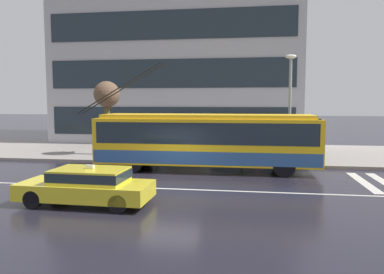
{
  "coord_description": "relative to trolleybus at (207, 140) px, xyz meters",
  "views": [
    {
      "loc": [
        3.39,
        -16.03,
        3.57
      ],
      "look_at": [
        0.4,
        3.6,
        1.68
      ],
      "focal_mm": 35.29,
      "sensor_mm": 36.0,
      "label": 1
    }
  ],
  "objects": [
    {
      "name": "crosswalk_stripe_edge_near",
      "position": [
        7.18,
        -1.72,
        -1.6
      ],
      "size": [
        0.44,
        4.4,
        0.01
      ],
      "primitive_type": "cube",
      "color": "beige",
      "rests_on": "ground_plane"
    },
    {
      "name": "pedestrian_walking_past",
      "position": [
        2.74,
        4.58,
        0.12
      ],
      "size": [
        1.17,
        1.17,
        1.97
      ],
      "color": "#4B414C",
      "rests_on": "sidewalk_slab"
    },
    {
      "name": "sidewalk_slab",
      "position": [
        -1.24,
        6.6,
        -1.53
      ],
      "size": [
        80.0,
        10.0,
        0.14
      ],
      "primitive_type": "cube",
      "color": "gray",
      "rests_on": "ground_plane"
    },
    {
      "name": "pedestrian_approaching_curb",
      "position": [
        1.82,
        3.69,
        0.11
      ],
      "size": [
        1.47,
        1.47,
        1.94
      ],
      "color": "black",
      "rests_on": "sidewalk_slab"
    },
    {
      "name": "street_tree_bare",
      "position": [
        -6.87,
        4.01,
        2.23
      ],
      "size": [
        1.66,
        1.98,
        4.71
      ],
      "color": "brown",
      "rests_on": "sidewalk_slab"
    },
    {
      "name": "bus_shelter",
      "position": [
        -1.85,
        3.7,
        0.56
      ],
      "size": [
        3.6,
        1.89,
        2.66
      ],
      "color": "gray",
      "rests_on": "sidewalk_slab"
    },
    {
      "name": "trolleybus",
      "position": [
        0.0,
        0.0,
        0.0
      ],
      "size": [
        12.48,
        2.54,
        5.56
      ],
      "color": "yellow",
      "rests_on": "ground_plane"
    },
    {
      "name": "pedestrian_at_shelter",
      "position": [
        4.0,
        2.83,
        0.19
      ],
      "size": [
        1.43,
        1.43,
        2.05
      ],
      "color": "#282C46",
      "rests_on": "sidewalk_slab"
    },
    {
      "name": "office_tower_corner_left",
      "position": [
        -4.02,
        16.88,
        7.84
      ],
      "size": [
        20.64,
        14.83,
        18.85
      ],
      "color": "#ABABB3",
      "rests_on": "ground_plane"
    },
    {
      "name": "street_lamp",
      "position": [
        4.38,
        2.68,
        2.14
      ],
      "size": [
        0.6,
        0.32,
        6.01
      ],
      "color": "gray",
      "rests_on": "sidewalk_slab"
    },
    {
      "name": "taxi_oncoming_near",
      "position": [
        -3.35,
        -6.97,
        -0.9
      ],
      "size": [
        4.59,
        1.95,
        1.39
      ],
      "color": "yellow",
      "rests_on": "ground_plane"
    },
    {
      "name": "lane_centre_line",
      "position": [
        -1.24,
        -4.25,
        -1.6
      ],
      "size": [
        72.0,
        0.14,
        0.01
      ],
      "primitive_type": "cube",
      "color": "silver",
      "rests_on": "ground_plane"
    },
    {
      "name": "ground_plane",
      "position": [
        -1.24,
        -3.05,
        -1.6
      ],
      "size": [
        160.0,
        160.0,
        0.0
      ],
      "primitive_type": "plane",
      "color": "#22202A"
    }
  ]
}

